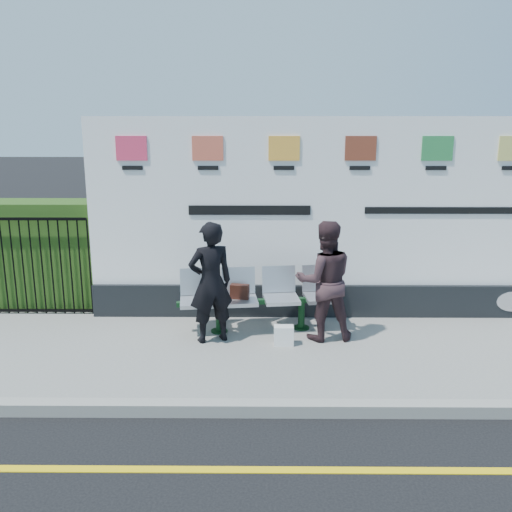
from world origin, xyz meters
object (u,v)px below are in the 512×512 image
Objects in this scene: woman_left at (211,282)px; billboard at (356,232)px; bench at (261,314)px; woman_right at (325,281)px.

billboard is at bearing -175.37° from woman_left.
woman_right is (0.87, -0.29, 0.58)m from bench.
woman_left reaches higher than woman_right.
billboard is 3.52× the size of bench.
billboard is 1.21m from woman_right.
billboard is 1.90m from bench.
billboard is at bearing 18.43° from bench.
bench is at bearing -171.72° from woman_left.
woman_left is at bearing -156.13° from bench.
bench is 1.37× the size of woman_left.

